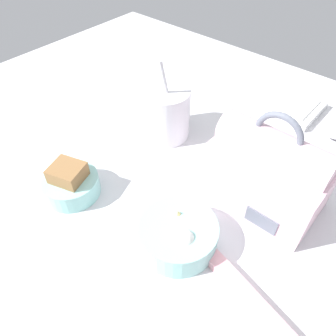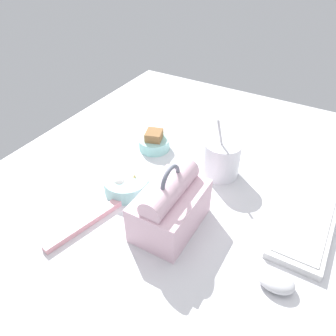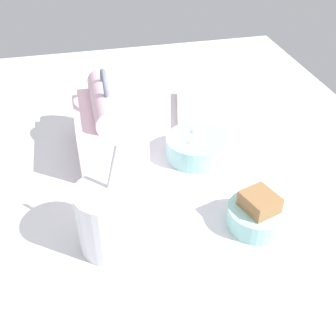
# 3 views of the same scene
# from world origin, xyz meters

# --- Properties ---
(desk_surface) EXTENTS (1.40, 1.10, 0.02)m
(desk_surface) POSITION_xyz_m (0.00, 0.00, 0.01)
(desk_surface) COLOR silver
(desk_surface) RESTS_ON ground
(keyboard) EXTENTS (0.38, 0.13, 0.02)m
(keyboard) POSITION_xyz_m (-0.08, 0.34, 0.03)
(keyboard) COLOR silver
(keyboard) RESTS_ON desk_surface
(lunch_bag) EXTENTS (0.20, 0.13, 0.18)m
(lunch_bag) POSITION_xyz_m (0.13, 0.05, 0.09)
(lunch_bag) COLOR beige
(lunch_bag) RESTS_ON desk_surface
(soup_cup) EXTENTS (0.11, 0.11, 0.18)m
(soup_cup) POSITION_xyz_m (-0.12, 0.08, 0.08)
(soup_cup) COLOR silver
(soup_cup) RESTS_ON desk_surface
(bento_bowl_sandwich) EXTENTS (0.10, 0.10, 0.06)m
(bento_bowl_sandwich) POSITION_xyz_m (-0.14, -0.16, 0.04)
(bento_bowl_sandwich) COLOR #93D1CC
(bento_bowl_sandwich) RESTS_ON desk_surface
(bento_bowl_snacks) EXTENTS (0.13, 0.13, 0.06)m
(bento_bowl_snacks) POSITION_xyz_m (0.08, -0.12, 0.04)
(bento_bowl_snacks) COLOR #93D1CC
(bento_bowl_snacks) RESTS_ON desk_surface
(computer_mouse) EXTENTS (0.06, 0.08, 0.03)m
(computer_mouse) POSITION_xyz_m (0.17, 0.32, 0.04)
(computer_mouse) COLOR silver
(computer_mouse) RESTS_ON desk_surface
(chopstick_case) EXTENTS (0.23, 0.08, 0.02)m
(chopstick_case) POSITION_xyz_m (0.24, -0.13, 0.03)
(chopstick_case) COLOR pink
(chopstick_case) RESTS_ON desk_surface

